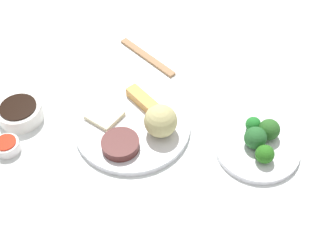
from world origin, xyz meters
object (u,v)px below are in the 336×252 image
(main_plate, at_px, (133,126))
(chopsticks_pair, at_px, (147,57))
(sauce_ramekin_sweet_and_sour, at_px, (7,146))
(soy_sauce_bowl, at_px, (20,113))
(broccoli_plate, at_px, (257,148))

(main_plate, distance_m, chopsticks_pair, 0.27)
(sauce_ramekin_sweet_and_sour, bearing_deg, soy_sauce_bowl, -142.68)
(broccoli_plate, height_order, sauce_ramekin_sweet_and_sour, sauce_ramekin_sweet_and_sour)
(broccoli_plate, distance_m, sauce_ramekin_sweet_and_sour, 0.59)
(soy_sauce_bowl, xyz_separation_m, sauce_ramekin_sweet_and_sour, (0.08, 0.06, -0.01))
(main_plate, xyz_separation_m, soy_sauce_bowl, (0.17, -0.23, 0.01))
(main_plate, bearing_deg, sauce_ramekin_sweet_and_sour, -34.53)
(main_plate, height_order, chopsticks_pair, main_plate)
(sauce_ramekin_sweet_and_sour, bearing_deg, broccoli_plate, 132.86)
(main_plate, relative_size, broccoli_plate, 1.42)
(main_plate, distance_m, soy_sauce_bowl, 0.28)
(broccoli_plate, height_order, soy_sauce_bowl, soy_sauce_bowl)
(broccoli_plate, relative_size, chopsticks_pair, 0.94)
(sauce_ramekin_sweet_and_sour, xyz_separation_m, chopsticks_pair, (-0.46, 0.01, -0.01))
(main_plate, xyz_separation_m, sauce_ramekin_sweet_and_sour, (0.25, -0.17, 0.01))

